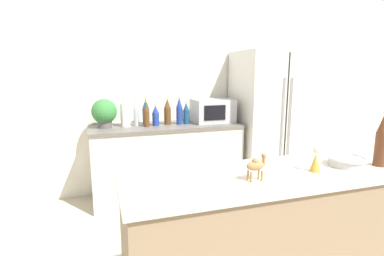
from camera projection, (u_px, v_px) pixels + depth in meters
name	position (u px, v px, depth m)	size (l,w,h in m)	color
wall_back	(182.00, 89.00, 3.83)	(8.00, 0.06, 2.55)	silver
back_counter	(167.00, 161.00, 3.58)	(1.75, 0.63, 0.88)	silver
refrigerator	(270.00, 121.00, 3.85)	(0.86, 0.73, 1.75)	silver
bar_counter	(271.00, 244.00, 1.82)	(1.78, 0.56, 0.92)	#8C7256
potted_plant	(104.00, 112.00, 3.29)	(0.27, 0.27, 0.32)	#595451
paper_towel_roll	(125.00, 115.00, 3.36)	(0.11, 0.11, 0.26)	white
microwave	(213.00, 111.00, 3.67)	(0.48, 0.37, 0.28)	#B2B5BA
back_bottle_0	(146.00, 112.00, 3.49)	(0.08, 0.08, 0.31)	navy
back_bottle_1	(167.00, 112.00, 3.51)	(0.08, 0.08, 0.31)	brown
back_bottle_2	(186.00, 113.00, 3.53)	(0.06, 0.06, 0.27)	navy
back_bottle_3	(156.00, 116.00, 3.43)	(0.08, 0.08, 0.24)	navy
back_bottle_4	(179.00, 111.00, 3.51)	(0.07, 0.07, 0.32)	navy
back_bottle_5	(146.00, 115.00, 3.36)	(0.06, 0.06, 0.28)	brown
back_bottle_6	(136.00, 113.00, 3.41)	(0.06, 0.06, 0.31)	#B2B7BC
wine_bottle	(382.00, 140.00, 1.82)	(0.07, 0.07, 0.34)	#562D19
fruit_bowl	(347.00, 161.00, 1.85)	(0.23, 0.23, 0.06)	#B7BABF
camel_figurine	(256.00, 165.00, 1.59)	(0.12, 0.06, 0.15)	olive
wise_man_figurine_blue	(316.00, 161.00, 1.73)	(0.06, 0.06, 0.15)	#B28933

